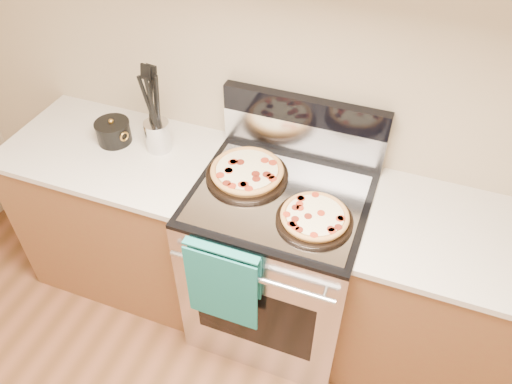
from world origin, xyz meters
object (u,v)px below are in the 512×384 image
(pepperoni_pizza_back, at_px, (247,172))
(utensil_crock, at_px, (158,136))
(range_body, at_px, (278,263))
(saucepan, at_px, (114,133))
(pepperoni_pizza_front, at_px, (315,217))

(pepperoni_pizza_back, relative_size, utensil_crock, 2.44)
(range_body, relative_size, saucepan, 5.52)
(pepperoni_pizza_back, relative_size, pepperoni_pizza_front, 1.17)
(pepperoni_pizza_front, xyz_separation_m, saucepan, (-1.07, 0.20, 0.01))
(pepperoni_pizza_back, bearing_deg, range_body, -16.29)
(range_body, relative_size, pepperoni_pizza_front, 2.89)
(range_body, bearing_deg, pepperoni_pizza_back, 163.71)
(pepperoni_pizza_front, bearing_deg, utensil_crock, 165.04)
(range_body, height_order, utensil_crock, utensil_crock)
(range_body, relative_size, utensil_crock, 6.03)
(range_body, height_order, pepperoni_pizza_back, pepperoni_pizza_back)
(pepperoni_pizza_back, distance_m, utensil_crock, 0.48)
(range_body, xyz_separation_m, pepperoni_pizza_back, (-0.18, 0.05, 0.50))
(pepperoni_pizza_front, height_order, saucepan, saucepan)
(saucepan, bearing_deg, utensil_crock, 6.31)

